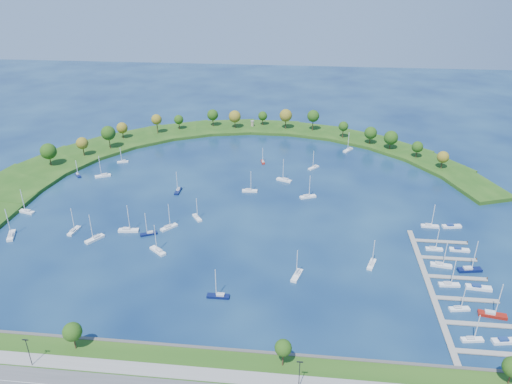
# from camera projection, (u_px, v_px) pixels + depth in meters

# --- Properties ---
(ground) EXTENTS (700.00, 700.00, 0.00)m
(ground) POSITION_uv_depth(u_px,v_px,m) (245.00, 203.00, 241.76)
(ground) COLOR #071941
(ground) RESTS_ON ground
(breakwater) EXTENTS (286.74, 247.64, 2.00)m
(breakwater) POSITION_uv_depth(u_px,v_px,m) (180.00, 161.00, 289.22)
(breakwater) COLOR #1C4612
(breakwater) RESTS_ON ground
(breakwater_trees) EXTENTS (235.70, 96.91, 14.93)m
(breakwater_trees) POSITION_uv_depth(u_px,v_px,m) (238.00, 129.00, 314.13)
(breakwater_trees) COLOR #382314
(breakwater_trees) RESTS_ON breakwater
(harbor_tower) EXTENTS (2.60, 2.60, 4.06)m
(harbor_tower) POSITION_uv_depth(u_px,v_px,m) (252.00, 123.00, 345.41)
(harbor_tower) COLOR gray
(harbor_tower) RESTS_ON breakwater
(dock_system) EXTENTS (24.28, 82.00, 1.60)m
(dock_system) POSITION_uv_depth(u_px,v_px,m) (449.00, 287.00, 179.04)
(dock_system) COLOR gray
(dock_system) RESTS_ON ground
(moored_boat_0) EXTENTS (9.33, 3.48, 13.39)m
(moored_boat_0) POSITION_uv_depth(u_px,v_px,m) (128.00, 230.00, 216.07)
(moored_boat_0) COLOR white
(moored_boat_0) RESTS_ON ground
(moored_boat_1) EXTENTS (8.78, 5.42, 12.52)m
(moored_boat_1) POSITION_uv_depth(u_px,v_px,m) (308.00, 196.00, 246.66)
(moored_boat_1) COLOR white
(moored_boat_1) RESTS_ON ground
(moored_boat_2) EXTENTS (3.20, 8.29, 11.87)m
(moored_boat_2) POSITION_uv_depth(u_px,v_px,m) (74.00, 230.00, 215.66)
(moored_boat_2) COLOR white
(moored_boat_2) RESTS_ON ground
(moored_boat_3) EXTENTS (5.99, 7.38, 11.04)m
(moored_boat_3) POSITION_uv_depth(u_px,v_px,m) (197.00, 217.00, 226.76)
(moored_boat_3) COLOR white
(moored_boat_3) RESTS_ON ground
(moored_boat_4) EXTENTS (6.92, 8.74, 12.98)m
(moored_boat_4) POSITION_uv_depth(u_px,v_px,m) (95.00, 238.00, 209.51)
(moored_boat_4) COLOR white
(moored_boat_4) RESTS_ON ground
(moored_boat_5) EXTENTS (6.77, 3.87, 9.61)m
(moored_boat_5) POSITION_uv_depth(u_px,v_px,m) (123.00, 161.00, 289.48)
(moored_boat_5) COLOR white
(moored_boat_5) RESTS_ON ground
(moored_boat_6) EXTENTS (8.32, 7.41, 12.84)m
(moored_boat_6) POSITION_uv_depth(u_px,v_px,m) (158.00, 250.00, 200.78)
(moored_boat_6) COLOR white
(moored_boat_6) RESTS_ON ground
(moored_boat_7) EXTENTS (5.97, 9.54, 13.61)m
(moored_boat_7) POSITION_uv_depth(u_px,v_px,m) (11.00, 235.00, 211.90)
(moored_boat_7) COLOR white
(moored_boat_7) RESTS_ON ground
(moored_boat_8) EXTENTS (2.32, 8.13, 11.93)m
(moored_boat_8) POSITION_uv_depth(u_px,v_px,m) (178.00, 190.00, 252.79)
(moored_boat_8) COLOR #0A1341
(moored_boat_8) RESTS_ON ground
(moored_boat_9) EXTENTS (8.77, 6.15, 12.69)m
(moored_boat_9) POSITION_uv_depth(u_px,v_px,m) (103.00, 175.00, 270.40)
(moored_boat_9) COLOR white
(moored_boat_9) RESTS_ON ground
(moored_boat_10) EXTENTS (8.73, 4.37, 12.36)m
(moored_boat_10) POSITION_uv_depth(u_px,v_px,m) (26.00, 211.00, 232.03)
(moored_boat_10) COLOR white
(moored_boat_10) RESTS_ON ground
(moored_boat_11) EXTENTS (4.80, 8.89, 12.59)m
(moored_boat_11) POSITION_uv_depth(u_px,v_px,m) (297.00, 275.00, 185.31)
(moored_boat_11) COLOR white
(moored_boat_11) RESTS_ON ground
(moored_boat_12) EXTENTS (6.67, 7.18, 11.27)m
(moored_boat_12) POSITION_uv_depth(u_px,v_px,m) (314.00, 167.00, 281.16)
(moored_boat_12) COLOR white
(moored_boat_12) RESTS_ON ground
(moored_boat_13) EXTENTS (8.94, 5.67, 12.77)m
(moored_boat_13) POSITION_uv_depth(u_px,v_px,m) (284.00, 179.00, 265.18)
(moored_boat_13) COLOR white
(moored_boat_13) RESTS_ON ground
(moored_boat_14) EXTENTS (4.70, 8.17, 11.59)m
(moored_boat_14) POSITION_uv_depth(u_px,v_px,m) (372.00, 264.00, 192.05)
(moored_boat_14) COLOR white
(moored_boat_14) RESTS_ON ground
(moored_boat_15) EXTENTS (5.77, 6.34, 9.87)m
(moored_boat_15) POSITION_uv_depth(u_px,v_px,m) (78.00, 175.00, 271.42)
(moored_boat_15) COLOR #0A1341
(moored_boat_15) RESTS_ON ground
(moored_boat_16) EXTENTS (3.21, 6.60, 9.35)m
(moored_boat_16) POSITION_uv_depth(u_px,v_px,m) (263.00, 161.00, 289.15)
(moored_boat_16) COLOR maroon
(moored_boat_16) RESTS_ON ground
(moored_boat_17) EXTENTS (6.96, 8.58, 12.84)m
(moored_boat_17) POSITION_uv_depth(u_px,v_px,m) (348.00, 150.00, 306.86)
(moored_boat_17) COLOR white
(moored_boat_17) RESTS_ON ground
(moored_boat_18) EXTENTS (8.15, 2.67, 11.82)m
(moored_boat_18) POSITION_uv_depth(u_px,v_px,m) (250.00, 190.00, 253.02)
(moored_boat_18) COLOR white
(moored_boat_18) RESTS_ON ground
(moored_boat_19) EXTENTS (7.22, 7.90, 12.31)m
(moored_boat_19) POSITION_uv_depth(u_px,v_px,m) (169.00, 227.00, 218.47)
(moored_boat_19) COLOR white
(moored_boat_19) RESTS_ON ground
(moored_boat_20) EXTENTS (7.76, 5.18, 11.15)m
(moored_boat_20) POSITION_uv_depth(u_px,v_px,m) (149.00, 233.00, 213.49)
(moored_boat_20) COLOR #0A1341
(moored_boat_20) RESTS_ON ground
(moored_boat_21) EXTENTS (8.34, 2.37, 12.24)m
(moored_boat_21) POSITION_uv_depth(u_px,v_px,m) (218.00, 295.00, 173.91)
(moored_boat_21) COLOR #0A1341
(moored_boat_21) RESTS_ON ground
(docked_boat_0) EXTENTS (7.37, 2.98, 10.52)m
(docked_boat_0) POSITION_uv_depth(u_px,v_px,m) (472.00, 339.00, 154.15)
(docked_boat_0) COLOR white
(docked_boat_0) RESTS_ON ground
(docked_boat_1) EXTENTS (9.03, 3.83, 1.79)m
(docked_boat_1) POSITION_uv_depth(u_px,v_px,m) (505.00, 341.00, 153.54)
(docked_boat_1) COLOR white
(docked_boat_1) RESTS_ON ground
(docked_boat_2) EXTENTS (7.47, 3.20, 10.63)m
(docked_boat_2) POSITION_uv_depth(u_px,v_px,m) (459.00, 308.00, 167.69)
(docked_boat_2) COLOR white
(docked_boat_2) RESTS_ON ground
(docked_boat_3) EXTENTS (9.67, 4.11, 13.77)m
(docked_boat_3) POSITION_uv_depth(u_px,v_px,m) (492.00, 314.00, 164.75)
(docked_boat_3) COLOR maroon
(docked_boat_3) RESTS_ON ground
(docked_boat_4) EXTENTS (7.90, 2.67, 11.44)m
(docked_boat_4) POSITION_uv_depth(u_px,v_px,m) (449.00, 284.00, 180.12)
(docked_boat_4) COLOR white
(docked_boat_4) RESTS_ON ground
(docked_boat_5) EXTENTS (9.45, 3.36, 1.89)m
(docked_boat_5) POSITION_uv_depth(u_px,v_px,m) (478.00, 287.00, 178.48)
(docked_boat_5) COLOR white
(docked_boat_5) RESTS_ON ground
(docked_boat_6) EXTENTS (8.59, 3.53, 12.26)m
(docked_boat_6) POSITION_uv_depth(u_px,v_px,m) (441.00, 264.00, 191.48)
(docked_boat_6) COLOR white
(docked_boat_6) RESTS_ON ground
(docked_boat_7) EXTENTS (9.80, 4.23, 13.95)m
(docked_boat_7) POSITION_uv_depth(u_px,v_px,m) (470.00, 269.00, 188.56)
(docked_boat_7) COLOR #0A1341
(docked_boat_7) RESTS_ON ground
(docked_boat_8) EXTENTS (7.10, 2.06, 10.41)m
(docked_boat_8) POSITION_uv_depth(u_px,v_px,m) (434.00, 248.00, 202.34)
(docked_boat_8) COLOR white
(docked_boat_8) RESTS_ON ground
(docked_boat_9) EXTENTS (8.21, 2.57, 1.66)m
(docked_boat_9) POSITION_uv_depth(u_px,v_px,m) (459.00, 250.00, 201.84)
(docked_boat_9) COLOR white
(docked_boat_9) RESTS_ON ground
(docked_boat_10) EXTENTS (7.98, 2.32, 11.69)m
(docked_boat_10) POSITION_uv_depth(u_px,v_px,m) (430.00, 225.00, 219.60)
(docked_boat_10) COLOR white
(docked_boat_10) RESTS_ON ground
(docked_boat_11) EXTENTS (8.97, 3.76, 1.77)m
(docked_boat_11) POSITION_uv_depth(u_px,v_px,m) (451.00, 226.00, 219.47)
(docked_boat_11) COLOR white
(docked_boat_11) RESTS_ON ground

